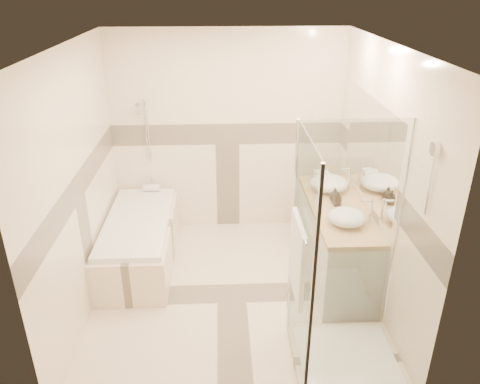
{
  "coord_description": "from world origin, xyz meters",
  "views": [
    {
      "loc": [
        -0.09,
        -3.98,
        3.02
      ],
      "look_at": [
        0.1,
        0.25,
        1.05
      ],
      "focal_mm": 35.0,
      "sensor_mm": 36.0,
      "label": 1
    }
  ],
  "objects_px": {
    "bathtub": "(139,238)",
    "vessel_sink_near": "(329,183)",
    "shower_enclosure": "(336,313)",
    "vessel_sink_far": "(347,217)",
    "amenity_bottle_a": "(337,199)",
    "amenity_bottle_b": "(335,195)",
    "vanity": "(335,241)"
  },
  "relations": [
    {
      "from": "bathtub",
      "to": "vessel_sink_near",
      "type": "height_order",
      "value": "vessel_sink_near"
    },
    {
      "from": "shower_enclosure",
      "to": "vessel_sink_far",
      "type": "xyz_separation_m",
      "value": [
        0.27,
        0.88,
        0.42
      ]
    },
    {
      "from": "shower_enclosure",
      "to": "amenity_bottle_a",
      "type": "relative_size",
      "value": 13.14
    },
    {
      "from": "amenity_bottle_b",
      "to": "vessel_sink_far",
      "type": "bearing_deg",
      "value": -90.0
    },
    {
      "from": "vanity",
      "to": "vessel_sink_near",
      "type": "distance_m",
      "value": 0.64
    },
    {
      "from": "vanity",
      "to": "vessel_sink_far",
      "type": "bearing_deg",
      "value": -92.94
    },
    {
      "from": "vanity",
      "to": "vessel_sink_far",
      "type": "xyz_separation_m",
      "value": [
        -0.02,
        -0.39,
        0.5
      ]
    },
    {
      "from": "vessel_sink_far",
      "to": "vessel_sink_near",
      "type": "bearing_deg",
      "value": 90.0
    },
    {
      "from": "vanity",
      "to": "shower_enclosure",
      "type": "height_order",
      "value": "shower_enclosure"
    },
    {
      "from": "vanity",
      "to": "vessel_sink_far",
      "type": "relative_size",
      "value": 4.43
    },
    {
      "from": "vanity",
      "to": "amenity_bottle_a",
      "type": "bearing_deg",
      "value": 163.15
    },
    {
      "from": "vessel_sink_far",
      "to": "amenity_bottle_a",
      "type": "relative_size",
      "value": 2.36
    },
    {
      "from": "vessel_sink_far",
      "to": "vanity",
      "type": "bearing_deg",
      "value": 87.06
    },
    {
      "from": "bathtub",
      "to": "vessel_sink_far",
      "type": "relative_size",
      "value": 4.65
    },
    {
      "from": "bathtub",
      "to": "vanity",
      "type": "height_order",
      "value": "vanity"
    },
    {
      "from": "bathtub",
      "to": "shower_enclosure",
      "type": "height_order",
      "value": "shower_enclosure"
    },
    {
      "from": "vanity",
      "to": "vessel_sink_near",
      "type": "relative_size",
      "value": 3.87
    },
    {
      "from": "amenity_bottle_b",
      "to": "amenity_bottle_a",
      "type": "bearing_deg",
      "value": -90.0
    },
    {
      "from": "vanity",
      "to": "shower_enclosure",
      "type": "relative_size",
      "value": 0.79
    },
    {
      "from": "shower_enclosure",
      "to": "amenity_bottle_b",
      "type": "height_order",
      "value": "shower_enclosure"
    },
    {
      "from": "vessel_sink_far",
      "to": "amenity_bottle_a",
      "type": "xyz_separation_m",
      "value": [
        0.0,
        0.4,
        0.0
      ]
    },
    {
      "from": "vanity",
      "to": "vessel_sink_near",
      "type": "bearing_deg",
      "value": 92.94
    },
    {
      "from": "amenity_bottle_b",
      "to": "vessel_sink_near",
      "type": "bearing_deg",
      "value": 90.0
    },
    {
      "from": "vessel_sink_near",
      "to": "bathtub",
      "type": "bearing_deg",
      "value": -178.96
    },
    {
      "from": "vanity",
      "to": "amenity_bottle_a",
      "type": "relative_size",
      "value": 10.43
    },
    {
      "from": "bathtub",
      "to": "vessel_sink_far",
      "type": "height_order",
      "value": "vessel_sink_far"
    },
    {
      "from": "vessel_sink_near",
      "to": "amenity_bottle_b",
      "type": "xyz_separation_m",
      "value": [
        0.0,
        -0.27,
        -0.01
      ]
    },
    {
      "from": "bathtub",
      "to": "amenity_bottle_a",
      "type": "distance_m",
      "value": 2.25
    },
    {
      "from": "shower_enclosure",
      "to": "amenity_bottle_a",
      "type": "distance_m",
      "value": 1.37
    },
    {
      "from": "shower_enclosure",
      "to": "amenity_bottle_a",
      "type": "xyz_separation_m",
      "value": [
        0.27,
        1.28,
        0.42
      ]
    },
    {
      "from": "bathtub",
      "to": "shower_enclosure",
      "type": "distance_m",
      "value": 2.47
    },
    {
      "from": "vessel_sink_near",
      "to": "amenity_bottle_a",
      "type": "relative_size",
      "value": 2.7
    }
  ]
}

